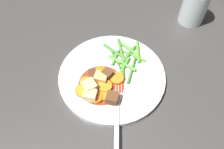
{
  "coord_description": "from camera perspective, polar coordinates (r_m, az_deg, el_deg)",
  "views": [
    {
      "loc": [
        0.19,
        0.27,
        0.49
      ],
      "look_at": [
        0.0,
        0.0,
        0.01
      ],
      "focal_mm": 36.73,
      "sensor_mm": 36.0,
      "label": 1
    }
  ],
  "objects": [
    {
      "name": "carrot_slice_7",
      "position": [
        0.57,
        -2.87,
        0.42
      ],
      "size": [
        0.05,
        0.05,
        0.01
      ],
      "primitive_type": "cylinder",
      "rotation": [
        0.0,
        0.0,
        2.39
      ],
      "color": "orange",
      "rests_on": "dinner_plate"
    },
    {
      "name": "potato_chunk_1",
      "position": [
        0.55,
        -2.75,
        -0.89
      ],
      "size": [
        0.04,
        0.04,
        0.02
      ],
      "primitive_type": "cube",
      "rotation": [
        0.0,
        0.0,
        5.4
      ],
      "color": "#DBBC6B",
      "rests_on": "dinner_plate"
    },
    {
      "name": "green_bean_2",
      "position": [
        0.62,
        4.45,
        6.19
      ],
      "size": [
        0.02,
        0.06,
        0.01
      ],
      "primitive_type": "cylinder",
      "rotation": [
        0.0,
        1.57,
        1.73
      ],
      "color": "#66AD42",
      "rests_on": "dinner_plate"
    },
    {
      "name": "carrot_slice_3",
      "position": [
        0.56,
        -4.27,
        -1.69
      ],
      "size": [
        0.04,
        0.04,
        0.01
      ],
      "primitive_type": "cylinder",
      "rotation": [
        0.0,
        0.0,
        2.22
      ],
      "color": "orange",
      "rests_on": "dinner_plate"
    },
    {
      "name": "meat_chunk_0",
      "position": [
        0.52,
        0.06,
        -5.9
      ],
      "size": [
        0.04,
        0.04,
        0.02
      ],
      "primitive_type": "cube",
      "rotation": [
        0.0,
        0.0,
        3.84
      ],
      "color": "brown",
      "rests_on": "dinner_plate"
    },
    {
      "name": "carrot_slice_1",
      "position": [
        0.55,
        -6.54,
        -2.1
      ],
      "size": [
        0.04,
        0.04,
        0.01
      ],
      "primitive_type": "cylinder",
      "rotation": [
        0.0,
        0.0,
        1.07
      ],
      "color": "orange",
      "rests_on": "dinner_plate"
    },
    {
      "name": "potato_chunk_0",
      "position": [
        0.53,
        -5.47,
        -5.2
      ],
      "size": [
        0.04,
        0.04,
        0.02
      ],
      "primitive_type": "cube",
      "rotation": [
        0.0,
        0.0,
        3.91
      ],
      "color": "#EAD68C",
      "rests_on": "dinner_plate"
    },
    {
      "name": "carrot_slice_0",
      "position": [
        0.53,
        -3.92,
        -5.76
      ],
      "size": [
        0.03,
        0.03,
        0.01
      ],
      "primitive_type": "cylinder",
      "rotation": [
        0.0,
        0.0,
        4.67
      ],
      "color": "orange",
      "rests_on": "dinner_plate"
    },
    {
      "name": "green_bean_3",
      "position": [
        0.58,
        4.98,
        1.17
      ],
      "size": [
        0.07,
        0.06,
        0.01
      ],
      "primitive_type": "cylinder",
      "rotation": [
        0.0,
        1.57,
        0.68
      ],
      "color": "#4C8E33",
      "rests_on": "dinner_plate"
    },
    {
      "name": "stew_sauce",
      "position": [
        0.55,
        -2.76,
        -2.54
      ],
      "size": [
        0.11,
        0.11,
        0.0
      ],
      "primitive_type": "cylinder",
      "color": "#93381E",
      "rests_on": "dinner_plate"
    },
    {
      "name": "carrot_slice_4",
      "position": [
        0.54,
        -1.75,
        -3.06
      ],
      "size": [
        0.05,
        0.05,
        0.01
      ],
      "primitive_type": "cylinder",
      "rotation": [
        0.0,
        0.0,
        4.11
      ],
      "color": "orange",
      "rests_on": "dinner_plate"
    },
    {
      "name": "fork",
      "position": [
        0.52,
        1.22,
        -8.41
      ],
      "size": [
        0.12,
        0.15,
        0.0
      ],
      "color": "silver",
      "rests_on": "dinner_plate"
    },
    {
      "name": "green_bean_12",
      "position": [
        0.61,
        4.1,
        4.88
      ],
      "size": [
        0.07,
        0.04,
        0.01
      ],
      "primitive_type": "cylinder",
      "rotation": [
        0.0,
        1.57,
        0.39
      ],
      "color": "#599E38",
      "rests_on": "dinner_plate"
    },
    {
      "name": "ground_plane",
      "position": [
        0.58,
        -0.0,
        -0.8
      ],
      "size": [
        3.0,
        3.0,
        0.0
      ],
      "primitive_type": "plane",
      "color": "#423F3D"
    },
    {
      "name": "green_bean_5",
      "position": [
        0.61,
        5.8,
        4.84
      ],
      "size": [
        0.02,
        0.06,
        0.01
      ],
      "primitive_type": "cylinder",
      "rotation": [
        0.0,
        1.57,
        1.4
      ],
      "color": "#599E38",
      "rests_on": "dinner_plate"
    },
    {
      "name": "water_glass",
      "position": [
        0.73,
        19.84,
        15.62
      ],
      "size": [
        0.07,
        0.07,
        0.1
      ],
      "primitive_type": "cylinder",
      "color": "silver",
      "rests_on": "ground_plane"
    },
    {
      "name": "green_bean_9",
      "position": [
        0.6,
        0.9,
        3.86
      ],
      "size": [
        0.02,
        0.07,
        0.01
      ],
      "primitive_type": "cylinder",
      "rotation": [
        0.0,
        1.57,
        1.34
      ],
      "color": "#4C8E33",
      "rests_on": "dinner_plate"
    },
    {
      "name": "green_bean_8",
      "position": [
        0.61,
        0.9,
        5.57
      ],
      "size": [
        0.03,
        0.08,
        0.01
      ],
      "primitive_type": "cylinder",
      "rotation": [
        0.0,
        1.57,
        1.82
      ],
      "color": "#4C8E33",
      "rests_on": "dinner_plate"
    },
    {
      "name": "dinner_plate",
      "position": [
        0.58,
        -0.0,
        -0.41
      ],
      "size": [
        0.27,
        0.27,
        0.01
      ],
      "primitive_type": "cylinder",
      "color": "white",
      "rests_on": "ground_plane"
    },
    {
      "name": "carrot_slice_5",
      "position": [
        0.54,
        -1.68,
        -5.16
      ],
      "size": [
        0.04,
        0.04,
        0.01
      ],
      "primitive_type": "cylinder",
      "rotation": [
        0.0,
        0.0,
        5.65
      ],
      "color": "orange",
      "rests_on": "dinner_plate"
    },
    {
      "name": "green_bean_10",
      "position": [
        0.58,
        3.12,
        1.8
      ],
      "size": [
        0.06,
        0.04,
        0.01
      ],
      "primitive_type": "cylinder",
      "rotation": [
        0.0,
        1.57,
        0.49
      ],
      "color": "#66AD42",
      "rests_on": "dinner_plate"
    },
    {
      "name": "green_bean_1",
      "position": [
        0.62,
        6.51,
        5.59
      ],
      "size": [
        0.05,
        0.06,
        0.01
      ],
      "primitive_type": "cylinder",
      "rotation": [
        0.0,
        1.57,
        0.97
      ],
      "color": "#66AD42",
      "rests_on": "dinner_plate"
    },
    {
      "name": "green_bean_0",
      "position": [
        0.6,
        0.83,
        4.21
      ],
      "size": [
        0.05,
        0.04,
        0.01
      ],
      "primitive_type": "cylinder",
      "rotation": [
        0.0,
        1.57,
        0.64
      ],
      "color": "#66AD42",
      "rests_on": "dinner_plate"
    },
    {
      "name": "green_bean_7",
      "position": [
        0.61,
        5.6,
        4.58
      ],
      "size": [
        0.03,
        0.06,
        0.01
      ],
      "primitive_type": "cylinder",
      "rotation": [
        0.0,
        1.57,
        1.98
      ],
      "color": "#599E38",
      "rests_on": "dinner_plate"
    },
    {
      "name": "potato_chunk_2",
      "position": [
        0.54,
        -5.62,
        -3.12
      ],
      "size": [
        0.03,
        0.03,
        0.03
      ],
      "primitive_type": "cube",
      "rotation": [
        0.0,
        0.0,
        1.53
      ],
      "color": "#EAD68C",
      "rests_on": "dinner_plate"
    },
    {
      "name": "green_bean_6",
      "position": [
        0.62,
        2.24,
        6.05
      ],
      "size": [
        0.04,
        0.08,
        0.01
      ],
      "primitive_type": "cylinder",
      "rotation": [
        0.0,
        1.57,
        1.14
      ],
      "color": "#599E38",
      "rests_on": "dinner_plate"
    },
    {
      "name": "carrot_slice_2",
      "position": [
        0.54,
        -7.48,
        -4.18
      ],
      "size": [
        0.03,
        0.03,
        0.01
      ],
      "primitive_type": "cylinder",
      "rotation": [
        0.0,
        0.0,
        4.75
      ],
      "color": "orange",
      "rests_on": "dinner_plate"
    },
    {
      "name": "green_bean_11",
      "position": [
        0.58,
        2.77,
        1.77
      ],
      "size": [
        0.05,
        0.06,
        0.01
      ],
      "primitive_type": "cylinder",
      "rotation": [
        0.0,
        1.57,
        0.95
      ],
      "color": "#4C8E33",
      "rests_on": "dinner_plate"
    },
    {
      "name": "meat_chunk_2",
      "position": [
        0.56,
        -1.36,
        0.19
      ],
      "size": [
        0.03,
        0.03,
        0.02
      ],
      "primitive_type": "cube",
      "rotation": [
        0.0,
        0.0,
        5.02
      ],
      "color": "brown",
      "rests_on": "dinner_plate"
    },
    {
      "name": "carrot_slice_6",
      "position": [
        0.56,
        1.22,
        -1.01
      ],
      "size": [
        0.05,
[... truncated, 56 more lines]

